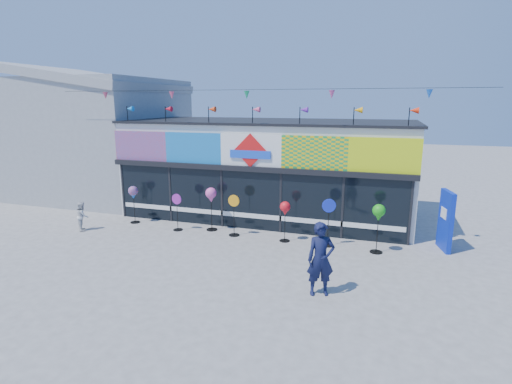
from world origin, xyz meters
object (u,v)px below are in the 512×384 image
at_px(spinner_3, 234,214).
at_px(spinner_6, 379,214).
at_px(spinner_0, 133,194).
at_px(spinner_1, 177,211).
at_px(child, 83,216).
at_px(spinner_5, 328,221).
at_px(spinner_4, 285,210).
at_px(blue_sign, 446,220).
at_px(adult_man, 321,259).
at_px(spinner_2, 211,196).

relative_size(spinner_3, spinner_6, 0.94).
bearing_deg(spinner_0, spinner_1, -8.85).
bearing_deg(spinner_6, spinner_0, 177.55).
bearing_deg(spinner_6, child, -174.57).
height_order(spinner_5, child, spinner_5).
height_order(spinner_3, spinner_4, spinner_3).
bearing_deg(child, spinner_4, -119.09).
bearing_deg(blue_sign, spinner_1, 173.09).
xyz_separation_m(spinner_4, spinner_5, (1.53, 0.01, -0.29)).
height_order(spinner_3, spinner_6, spinner_6).
bearing_deg(adult_man, blue_sign, 31.37).
xyz_separation_m(spinner_0, spinner_2, (3.42, 0.09, 0.12)).
relative_size(spinner_0, child, 1.37).
bearing_deg(child, spinner_1, -110.14).
distance_m(spinner_0, spinner_4, 6.43).
bearing_deg(spinner_5, adult_man, -85.08).
relative_size(spinner_2, spinner_6, 1.02).
height_order(spinner_5, adult_man, adult_man).
relative_size(spinner_1, spinner_2, 0.86).
relative_size(spinner_3, child, 1.38).
relative_size(spinner_4, child, 1.30).
height_order(spinner_1, spinner_4, spinner_4).
distance_m(spinner_1, spinner_2, 1.44).
height_order(spinner_0, spinner_4, spinner_0).
bearing_deg(adult_man, child, 144.33).
distance_m(spinner_5, adult_man, 3.68).
bearing_deg(spinner_2, spinner_5, -4.44).
distance_m(spinner_4, spinner_6, 3.16).
height_order(spinner_3, child, spinner_3).
xyz_separation_m(spinner_3, adult_man, (3.79, -3.67, 0.14)).
distance_m(blue_sign, adult_man, 5.69).
distance_m(spinner_0, spinner_5, 7.97).
xyz_separation_m(spinner_0, spinner_3, (4.48, -0.25, -0.41)).
bearing_deg(adult_man, spinner_3, 114.65).
xyz_separation_m(spinner_2, adult_man, (4.85, -4.02, -0.38)).
xyz_separation_m(adult_man, child, (-9.61, 2.48, -0.40)).
distance_m(adult_man, child, 9.93).
relative_size(spinner_1, spinner_3, 0.93).
relative_size(spinner_6, adult_man, 0.85).
bearing_deg(spinner_4, spinner_6, -2.46).
distance_m(spinner_1, spinner_5, 5.79).
distance_m(spinner_0, child, 2.09).
bearing_deg(spinner_2, child, -162.09).
distance_m(spinner_4, child, 7.88).
bearing_deg(spinner_3, spinner_0, 176.79).
height_order(blue_sign, child, blue_sign).
distance_m(spinner_6, child, 11.00).
relative_size(blue_sign, spinner_6, 1.23).
xyz_separation_m(blue_sign, spinner_6, (-2.14, -1.00, 0.30)).
xyz_separation_m(blue_sign, child, (-13.07, -2.04, -0.45)).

